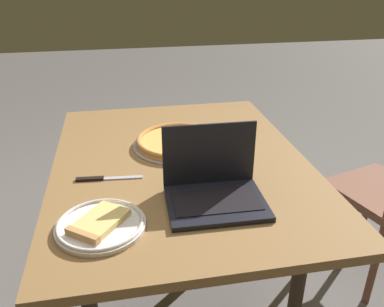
% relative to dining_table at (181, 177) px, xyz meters
% --- Properties ---
extents(ground_plane, '(12.00, 12.00, 0.00)m').
position_rel_dining_table_xyz_m(ground_plane, '(0.00, 0.00, -0.67)').
color(ground_plane, slate).
extents(dining_table, '(1.30, 0.99, 0.75)m').
position_rel_dining_table_xyz_m(dining_table, '(0.00, 0.00, 0.00)').
color(dining_table, olive).
rests_on(dining_table, ground_plane).
extents(laptop, '(0.25, 0.32, 0.24)m').
position_rel_dining_table_xyz_m(laptop, '(0.30, 0.06, 0.13)').
color(laptop, black).
rests_on(laptop, dining_table).
extents(pizza_plate, '(0.27, 0.27, 0.04)m').
position_rel_dining_table_xyz_m(pizza_plate, '(0.39, -0.31, 0.09)').
color(pizza_plate, white).
rests_on(pizza_plate, dining_table).
extents(pizza_tray, '(0.39, 0.39, 0.04)m').
position_rel_dining_table_xyz_m(pizza_tray, '(-0.14, 0.01, 0.10)').
color(pizza_tray, '#A198A3').
rests_on(pizza_tray, dining_table).
extents(table_knife, '(0.04, 0.24, 0.01)m').
position_rel_dining_table_xyz_m(table_knife, '(0.10, -0.30, 0.08)').
color(table_knife, '#B7B1C3').
rests_on(table_knife, dining_table).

